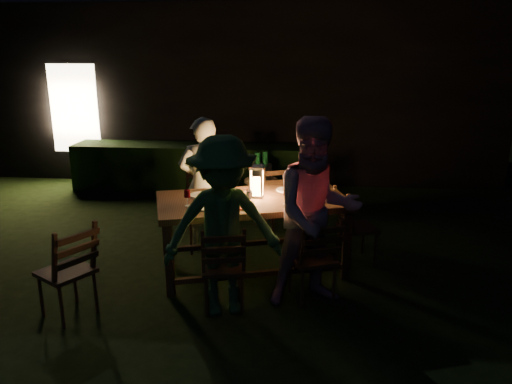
# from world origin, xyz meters

# --- Properties ---
(garden_envelope) EXTENTS (40.00, 40.00, 3.20)m
(garden_envelope) POSITION_xyz_m (-0.01, 6.15, 1.58)
(garden_envelope) COLOR black
(garden_envelope) RESTS_ON ground
(dining_table) EXTENTS (2.28, 1.60, 0.86)m
(dining_table) POSITION_xyz_m (0.90, 0.51, 0.77)
(dining_table) COLOR #452817
(dining_table) RESTS_ON ground
(chair_near_left) EXTENTS (0.50, 0.52, 0.92)m
(chair_near_left) POSITION_xyz_m (0.71, -0.36, 0.28)
(chair_near_left) COLOR #452817
(chair_near_left) RESTS_ON ground
(chair_near_right) EXTENTS (0.56, 0.57, 0.93)m
(chair_near_right) POSITION_xyz_m (1.57, -0.09, 0.28)
(chair_near_right) COLOR #452817
(chair_near_right) RESTS_ON ground
(chair_far_left) EXTENTS (0.55, 0.57, 1.01)m
(chair_far_left) POSITION_xyz_m (0.24, 1.10, 0.30)
(chair_far_left) COLOR #452817
(chair_far_left) RESTS_ON ground
(chair_far_right) EXTENTS (0.57, 0.59, 0.98)m
(chair_far_right) POSITION_xyz_m (1.19, 1.41, 0.30)
(chair_far_right) COLOR #452817
(chair_far_right) RESTS_ON ground
(chair_end) EXTENTS (0.55, 0.53, 0.93)m
(chair_end) POSITION_xyz_m (2.08, 0.88, 0.28)
(chair_end) COLOR #452817
(chair_end) RESTS_ON ground
(chair_spare) EXTENTS (0.63, 0.62, 0.98)m
(chair_spare) POSITION_xyz_m (-0.71, -0.65, 0.30)
(chair_spare) COLOR #452817
(chair_spare) RESTS_ON ground
(person_house_side) EXTENTS (0.70, 0.56, 1.65)m
(person_house_side) POSITION_xyz_m (0.22, 1.15, 0.83)
(person_house_side) COLOR beige
(person_house_side) RESTS_ON ground
(person_opp_right) EXTENTS (1.07, 0.94, 1.85)m
(person_opp_right) POSITION_xyz_m (1.58, -0.14, 0.93)
(person_opp_right) COLOR pink
(person_opp_right) RESTS_ON ground
(person_opp_left) EXTENTS (1.25, 0.94, 1.71)m
(person_opp_left) POSITION_xyz_m (0.72, -0.41, 0.86)
(person_opp_left) COLOR #397239
(person_opp_left) RESTS_ON ground
(lantern) EXTENTS (0.16, 0.16, 0.35)m
(lantern) POSITION_xyz_m (0.94, 0.57, 1.02)
(lantern) COLOR white
(lantern) RESTS_ON dining_table
(plate_far_left) EXTENTS (0.25, 0.25, 0.01)m
(plate_far_left) POSITION_xyz_m (0.31, 0.55, 0.87)
(plate_far_left) COLOR white
(plate_far_left) RESTS_ON dining_table
(plate_near_left) EXTENTS (0.25, 0.25, 0.01)m
(plate_near_left) POSITION_xyz_m (0.45, 0.13, 0.87)
(plate_near_left) COLOR white
(plate_near_left) RESTS_ON dining_table
(plate_far_right) EXTENTS (0.25, 0.25, 0.01)m
(plate_far_right) POSITION_xyz_m (1.26, 0.85, 0.87)
(plate_far_right) COLOR white
(plate_far_right) RESTS_ON dining_table
(plate_near_right) EXTENTS (0.25, 0.25, 0.01)m
(plate_near_right) POSITION_xyz_m (1.40, 0.43, 0.87)
(plate_near_right) COLOR white
(plate_near_right) RESTS_ON dining_table
(wineglass_a) EXTENTS (0.06, 0.06, 0.18)m
(wineglass_a) POSITION_xyz_m (0.53, 0.68, 0.95)
(wineglass_a) COLOR #59070F
(wineglass_a) RESTS_ON dining_table
(wineglass_b) EXTENTS (0.06, 0.06, 0.18)m
(wineglass_b) POSITION_xyz_m (0.25, 0.17, 0.95)
(wineglass_b) COLOR #59070F
(wineglass_b) RESTS_ON dining_table
(wineglass_c) EXTENTS (0.06, 0.06, 0.18)m
(wineglass_c) POSITION_xyz_m (1.27, 0.33, 0.95)
(wineglass_c) COLOR #59070F
(wineglass_c) RESTS_ON dining_table
(wineglass_d) EXTENTS (0.06, 0.06, 0.18)m
(wineglass_d) POSITION_xyz_m (1.44, 0.87, 0.95)
(wineglass_d) COLOR #59070F
(wineglass_d) RESTS_ON dining_table
(wineglass_e) EXTENTS (0.06, 0.06, 0.18)m
(wineglass_e) POSITION_xyz_m (0.90, 0.19, 0.95)
(wineglass_e) COLOR silver
(wineglass_e) RESTS_ON dining_table
(bottle_table) EXTENTS (0.07, 0.07, 0.28)m
(bottle_table) POSITION_xyz_m (0.67, 0.43, 1.00)
(bottle_table) COLOR #0F471E
(bottle_table) RESTS_ON dining_table
(napkin_left) EXTENTS (0.18, 0.14, 0.01)m
(napkin_left) POSITION_xyz_m (0.86, 0.16, 0.86)
(napkin_left) COLOR red
(napkin_left) RESTS_ON dining_table
(napkin_right) EXTENTS (0.18, 0.14, 0.01)m
(napkin_right) POSITION_xyz_m (1.52, 0.39, 0.86)
(napkin_right) COLOR red
(napkin_right) RESTS_ON dining_table
(phone) EXTENTS (0.14, 0.07, 0.01)m
(phone) POSITION_xyz_m (0.40, 0.03, 0.86)
(phone) COLOR black
(phone) RESTS_ON dining_table
(side_table) EXTENTS (0.48, 0.48, 0.64)m
(side_table) POSITION_xyz_m (0.85, 2.11, 0.57)
(side_table) COLOR #8B6445
(side_table) RESTS_ON ground
(ice_bucket) EXTENTS (0.30, 0.30, 0.22)m
(ice_bucket) POSITION_xyz_m (0.85, 2.11, 0.75)
(ice_bucket) COLOR #A5A8AD
(ice_bucket) RESTS_ON side_table
(bottle_bucket_a) EXTENTS (0.07, 0.07, 0.32)m
(bottle_bucket_a) POSITION_xyz_m (0.80, 2.07, 0.80)
(bottle_bucket_a) COLOR #0F471E
(bottle_bucket_a) RESTS_ON side_table
(bottle_bucket_b) EXTENTS (0.07, 0.07, 0.32)m
(bottle_bucket_b) POSITION_xyz_m (0.90, 2.15, 0.80)
(bottle_bucket_b) COLOR #0F471E
(bottle_bucket_b) RESTS_ON side_table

